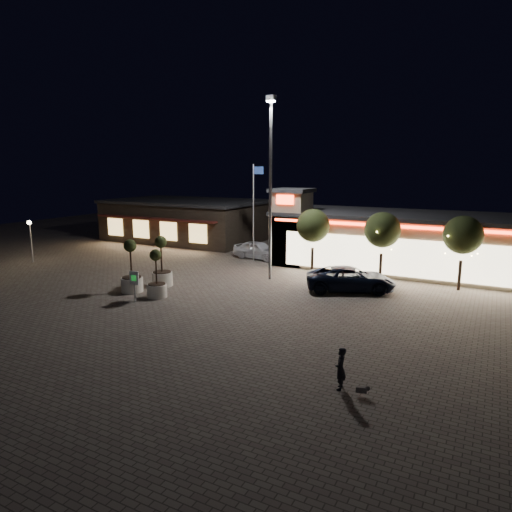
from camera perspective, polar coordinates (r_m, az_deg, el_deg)
The scene contains 17 objects.
ground at distance 26.67m, azimuth -9.85°, elevation -6.00°, with size 90.00×90.00×0.00m, color #6B6256.
retail_building at distance 36.84m, azimuth 17.83°, elevation 1.86°, with size 20.40×8.40×6.10m.
restaurant_building at distance 50.21m, azimuth -8.66°, elevation 4.52°, with size 16.40×11.00×4.30m.
floodlight_pole at distance 31.27m, azimuth 1.82°, elevation 9.71°, with size 0.60×0.40×12.38m.
flagpole at distance 37.61m, azimuth -0.19°, elevation 6.46°, with size 0.95×0.10×8.00m.
lamp_post_west at distance 41.81m, azimuth -26.39°, elevation 2.62°, with size 0.36×0.36×3.48m.
string_tree_a at distance 33.48m, azimuth 7.14°, elevation 3.78°, with size 2.42×2.42×4.79m.
string_tree_b at distance 32.06m, azimuth 15.53°, elevation 3.14°, with size 2.42×2.42×4.79m.
string_tree_c at distance 31.39m, azimuth 24.46°, elevation 2.39°, with size 2.42×2.42×4.79m.
pickup_truck at distance 29.56m, azimuth 11.74°, elevation -2.82°, with size 2.58×5.59×1.55m, color black.
white_sedan at distance 39.08m, azimuth 0.28°, elevation 0.76°, with size 1.82×4.52×1.54m, color white.
pedestrian at distance 16.79m, azimuth 10.53°, elevation -13.68°, with size 0.56×0.37×1.53m, color black.
dog at distance 16.69m, azimuth 13.28°, elevation -15.89°, with size 0.49×0.26×0.26m.
planter_left at distance 30.80m, azimuth -11.68°, elevation -1.78°, with size 1.36×1.36×3.34m.
planter_mid at distance 29.73m, azimuth -15.28°, elevation -2.39°, with size 1.37×1.37×3.36m.
planter_right at distance 28.15m, azimuth -12.31°, elevation -3.26°, with size 1.20×1.20×2.95m.
valet_sign at distance 27.28m, azimuth -14.98°, elevation -2.99°, with size 0.62×0.11×1.86m.
Camera 1 is at (15.78, -20.06, 7.73)m, focal length 32.00 mm.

